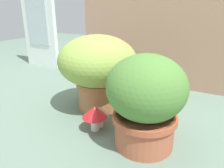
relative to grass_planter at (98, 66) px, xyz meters
The scene contains 8 objects.
ground_plane 0.26m from the grass_planter, 49.49° to the right, with size 6.00×6.00×0.00m, color slate.
cardboard_backdrop 0.59m from the grass_planter, 74.79° to the left, with size 1.21×0.03×0.78m, color tan.
window_panel_white 1.18m from the grass_planter, 150.89° to the left, with size 0.39×0.05×0.94m.
grass_planter is the anchor object (origin of this frame).
leafy_planter 0.42m from the grass_planter, 30.91° to the right, with size 0.32×0.32×0.39m.
cat 0.14m from the grass_planter, 84.23° to the left, with size 0.34×0.30×0.32m.
mushroom_ornament_red 0.30m from the grass_planter, 61.66° to the right, with size 0.12×0.12×0.12m.
mushroom_ornament_pink 0.28m from the grass_planter, 57.37° to the right, with size 0.10×0.10×0.10m.
Camera 1 is at (0.58, -0.93, 0.55)m, focal length 34.08 mm.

